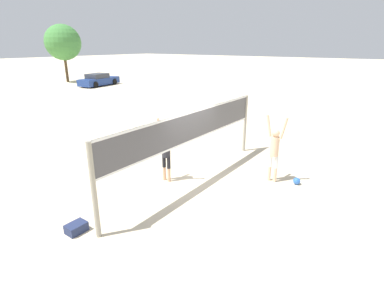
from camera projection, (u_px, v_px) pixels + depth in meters
name	position (u px, v px, depth m)	size (l,w,h in m)	color
ground_plane	(192.00, 181.00, 9.92)	(200.00, 200.00, 0.00)	beige
volleyball_net	(192.00, 133.00, 9.39)	(7.57, 0.12, 2.36)	gray
player_spiker	(275.00, 148.00, 9.57)	(0.28, 0.71, 2.20)	beige
player_blocker	(166.00, 149.00, 9.61)	(0.28, 0.70, 2.09)	tan
volleyball	(297.00, 181.00, 9.66)	(0.23, 0.23, 0.23)	blue
gear_bag	(76.00, 228.00, 7.20)	(0.47, 0.35, 0.23)	navy
parked_car_near	(99.00, 80.00, 32.46)	(5.00, 2.52, 1.31)	navy
tree_left_cluster	(63.00, 43.00, 34.47)	(4.03, 4.03, 6.51)	#4C3823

